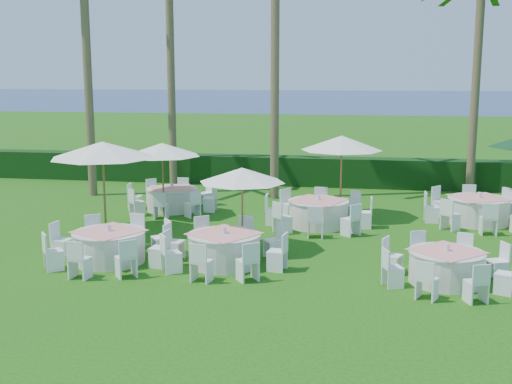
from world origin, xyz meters
TOP-DOWN VIEW (x-y plane):
  - ground at (0.00, 0.00)m, footprint 120.00×120.00m
  - hedge at (0.00, 12.00)m, footprint 34.00×1.00m
  - ocean at (0.00, 102.00)m, footprint 260.00×260.00m
  - banquet_table_a at (-3.56, -0.08)m, footprint 3.17×3.17m
  - banquet_table_b at (-0.69, 0.19)m, footprint 3.17×3.17m
  - banquet_table_c at (4.52, -0.33)m, footprint 2.88×2.88m
  - banquet_table_d at (-3.86, 6.15)m, footprint 3.10×3.10m
  - banquet_table_e at (1.27, 4.65)m, footprint 3.27×3.27m
  - banquet_table_f at (6.20, 5.88)m, footprint 3.32×3.32m
  - umbrella_a at (-4.82, 2.66)m, footprint 3.04×3.04m
  - umbrella_b at (-0.49, 1.51)m, footprint 2.28×2.28m
  - umbrella_c at (-3.89, 5.28)m, footprint 2.52×2.52m
  - umbrella_d at (1.89, 5.91)m, footprint 2.61×2.61m
  - palm_a at (-7.74, 8.34)m, footprint 4.18×4.39m
  - palm_b at (-5.34, 11.10)m, footprint 4.25×4.37m
  - palm_c at (-0.72, 8.95)m, footprint 4.36×4.26m
  - palm_d at (6.72, 11.23)m, footprint 4.40×4.12m

SIDE VIEW (x-z plane):
  - ground at x=0.00m, z-range 0.00..0.00m
  - ocean at x=0.00m, z-range 0.00..0.00m
  - banquet_table_c at x=4.52m, z-range -0.06..0.84m
  - banquet_table_d at x=-3.86m, z-range -0.06..0.88m
  - banquet_table_b at x=-0.69m, z-range -0.06..0.90m
  - banquet_table_a at x=-3.56m, z-range -0.06..0.90m
  - banquet_table_e at x=1.27m, z-range -0.06..0.93m
  - banquet_table_f at x=6.20m, z-range -0.06..0.94m
  - hedge at x=0.00m, z-range 0.00..1.20m
  - umbrella_b at x=-0.49m, z-range 0.92..3.15m
  - umbrella_c at x=-3.89m, z-range 1.00..3.42m
  - umbrella_d at x=1.89m, z-range 1.11..3.81m
  - umbrella_a at x=-4.82m, z-range 1.12..3.84m
  - palm_d at x=6.72m, z-range 0.45..8.77m
  - palm_b at x=-5.34m, z-range 0.46..9.89m
  - palm_a at x=-7.74m, z-range 0.47..10.92m
  - palm_c at x=-0.72m, z-range 0.49..12.73m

